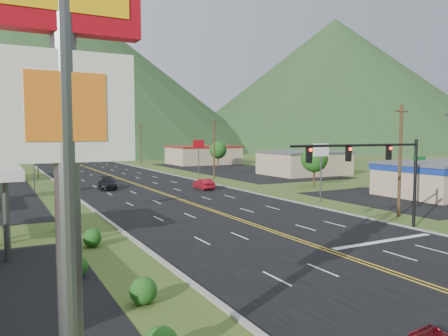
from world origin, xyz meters
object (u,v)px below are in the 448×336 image
traffic_signal (379,162)px  streetlight_west (39,148)px  pylon_sign (64,51)px  car_red_far (204,184)px  car_dark_mid (107,184)px

traffic_signal → streetlight_west: size_ratio=1.46×
pylon_sign → traffic_signal: size_ratio=1.07×
pylon_sign → car_red_far: size_ratio=3.28×
car_dark_mid → streetlight_west: bearing=115.8°
streetlight_west → car_dark_mid: 21.44m
pylon_sign → traffic_signal: (23.48, 12.00, -3.97)m
car_dark_mid → car_red_far: bearing=-21.2°
pylon_sign → car_red_far: pylon_sign is taller
traffic_signal → streetlight_west: 58.88m
pylon_sign → car_dark_mid: 50.27m
pylon_sign → streetlight_west: pylon_sign is taller
streetlight_west → car_red_far: streetlight_west is taller
car_dark_mid → car_red_far: size_ratio=1.24×
streetlight_west → car_red_far: size_ratio=2.11×
car_dark_mid → pylon_sign: bearing=-96.5°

